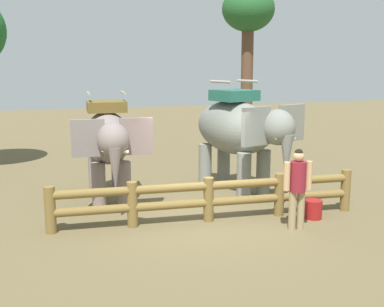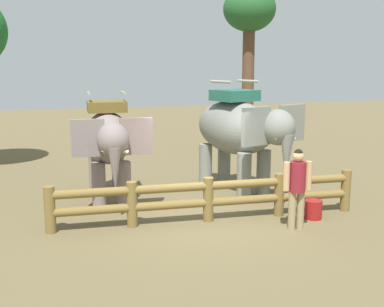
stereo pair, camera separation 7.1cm
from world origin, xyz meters
The scene contains 7 objects.
ground_plane centered at (0.00, 0.00, 0.00)m, with size 60.00×60.00×0.00m, color brown.
log_fence centered at (0.00, -0.25, 0.61)m, with size 7.38×0.81×1.05m.
elephant_near_left centered at (-1.95, 2.15, 1.65)m, with size 1.95×3.42×2.93m.
elephant_center centered at (1.69, 1.87, 1.80)m, with size 2.56×3.83×3.21m.
tourist_woman_in_black centered at (1.66, -1.42, 1.06)m, with size 0.64×0.41×1.84m.
tree_back_center centered at (4.57, 7.74, 5.36)m, with size 2.10×2.10×6.68m.
feed_bucket centered at (2.46, -0.86, 0.23)m, with size 0.41×0.41×0.45m.
Camera 1 is at (-3.80, -10.59, 3.68)m, focal length 45.47 mm.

